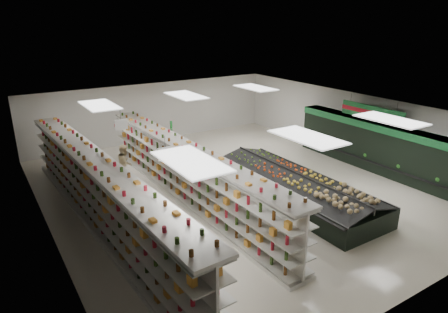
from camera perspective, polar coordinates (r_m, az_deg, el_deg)
floor at (r=16.38m, az=1.35°, el=-4.45°), size 16.00×16.00×0.00m
ceiling at (r=15.37m, az=1.44°, el=6.53°), size 14.00×16.00×0.02m
wall_back at (r=22.64m, az=-10.01°, el=6.28°), size 14.00×0.02×3.20m
wall_front at (r=10.72m, az=26.39°, el=-10.76°), size 14.00×0.02×3.20m
wall_left at (r=13.48m, az=-24.26°, el=-4.29°), size 0.02×16.00×3.20m
wall_right at (r=20.40m, az=18.01°, el=4.17°), size 0.02×16.00×3.20m
produce_wall_case at (r=19.25m, az=20.38°, el=1.91°), size 0.93×8.00×2.20m
aisle_sign_near at (r=12.03m, az=-8.35°, el=0.42°), size 0.52×0.06×0.75m
aisle_sign_far at (r=15.63m, az=-14.48°, el=4.43°), size 0.52×0.06×0.75m
hortifruti_banner at (r=18.68m, az=20.34°, el=5.90°), size 0.12×3.20×0.95m
gondola_left at (r=13.63m, az=-17.24°, el=-5.56°), size 1.68×13.53×2.34m
gondola_center at (r=15.03m, az=-5.32°, el=-2.69°), size 1.19×12.51×2.16m
produce_island at (r=15.52m, az=9.97°, el=-4.16°), size 2.68×7.35×1.10m
soda_endcap at (r=19.78m, az=-9.01°, el=2.02°), size 1.53×1.31×1.65m
shopper_main at (r=13.79m, az=3.32°, el=-5.65°), size 0.58×0.38×1.58m
shopper_background at (r=17.34m, az=-13.96°, el=-0.86°), size 0.79×0.90×1.58m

